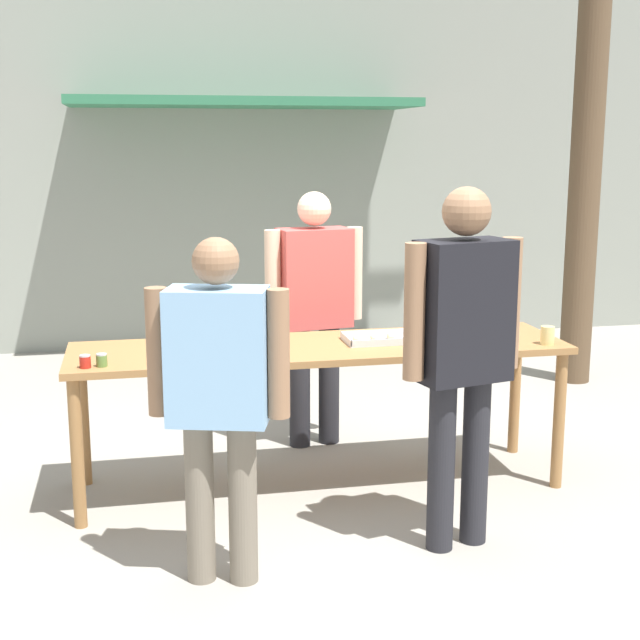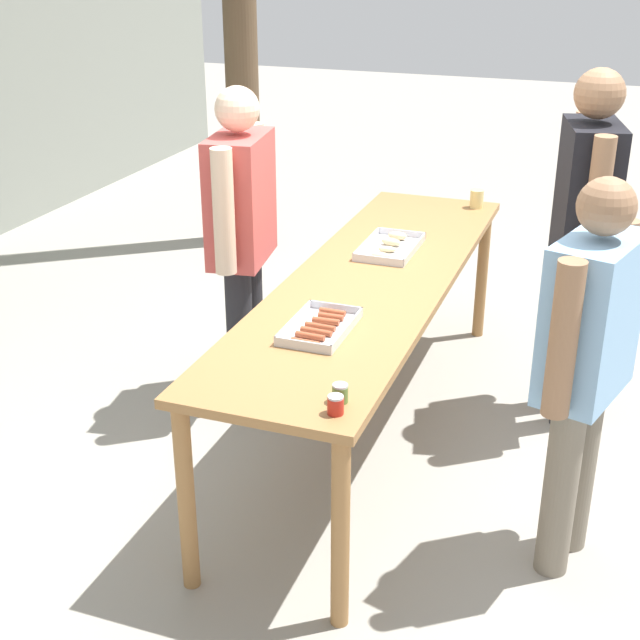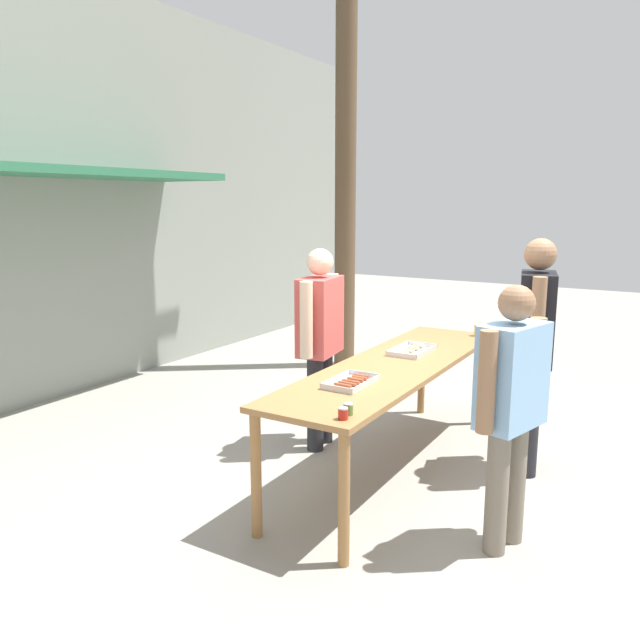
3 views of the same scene
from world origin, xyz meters
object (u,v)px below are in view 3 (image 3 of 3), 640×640
food_tray_sausages (351,383)px  person_server_behind_table (320,332)px  food_tray_buns (412,350)px  condiment_jar_mustard (343,414)px  person_customer_with_cup (535,336)px  condiment_jar_ketchup (348,409)px  person_customer_holding_hotdog (511,397)px  utility_pole (346,84)px  beer_cup (478,330)px

food_tray_sausages → person_server_behind_table: size_ratio=0.24×
food_tray_buns → condiment_jar_mustard: condiment_jar_mustard is taller
food_tray_sausages → person_server_behind_table: (0.81, 0.73, 0.13)m
person_server_behind_table → person_customer_with_cup: size_ratio=0.94×
condiment_jar_ketchup → person_customer_holding_hotdog: bearing=-55.9°
food_tray_sausages → utility_pole: utility_pole is taller
condiment_jar_mustard → food_tray_sausages: bearing=24.4°
person_server_behind_table → condiment_jar_mustard: bearing=-153.2°
person_server_behind_table → person_customer_with_cup: bearing=-84.8°
food_tray_sausages → person_server_behind_table: 1.10m
food_tray_sausages → person_customer_holding_hotdog: size_ratio=0.25×
food_tray_sausages → food_tray_buns: size_ratio=0.90×
food_tray_sausages → person_customer_with_cup: person_customer_with_cup is taller
food_tray_buns → person_customer_holding_hotdog: person_customer_holding_hotdog is taller
person_server_behind_table → person_customer_with_cup: 1.74m
beer_cup → person_customer_holding_hotdog: (-2.02, -0.81, 0.04)m
beer_cup → person_server_behind_table: 1.57m
food_tray_buns → condiment_jar_ketchup: bearing=-170.3°
person_customer_with_cup → utility_pole: (2.13, 2.83, 2.42)m
person_customer_holding_hotdog → food_tray_sausages: bearing=-74.4°
food_tray_sausages → food_tray_buns: (1.09, 0.00, 0.00)m
food_tray_sausages → person_customer_with_cup: bearing=-38.1°
food_tray_sausages → food_tray_buns: 1.09m
person_customer_with_cup → person_customer_holding_hotdog: bearing=-7.1°
condiment_jar_ketchup → utility_pole: size_ratio=0.01×
beer_cup → utility_pole: utility_pole is taller
food_tray_buns → person_server_behind_table: (-0.28, 0.73, 0.13)m
condiment_jar_mustard → condiment_jar_ketchup: (0.09, 0.01, 0.00)m
condiment_jar_ketchup → person_server_behind_table: size_ratio=0.04×
person_server_behind_table → beer_cup: bearing=-48.5°
condiment_jar_mustard → utility_pole: size_ratio=0.01×
person_customer_with_cup → condiment_jar_ketchup: bearing=-34.1°
food_tray_sausages → utility_pole: size_ratio=0.06×
condiment_jar_mustard → utility_pole: utility_pole is taller
condiment_jar_ketchup → person_customer_holding_hotdog: 0.98m
condiment_jar_mustard → person_customer_with_cup: person_customer_with_cup is taller
food_tray_sausages → condiment_jar_mustard: (-0.64, -0.29, 0.02)m
person_server_behind_table → person_customer_with_cup: person_customer_with_cup is taller
condiment_jar_mustard → condiment_jar_ketchup: bearing=8.1°
condiment_jar_ketchup → person_customer_with_cup: person_customer_with_cup is taller
food_tray_sausages → condiment_jar_mustard: condiment_jar_mustard is taller
person_customer_with_cup → person_server_behind_table: bearing=-89.5°
condiment_jar_ketchup → beer_cup: 2.56m
beer_cup → person_customer_holding_hotdog: bearing=-158.2°
condiment_jar_ketchup → person_server_behind_table: 1.70m
person_customer_with_cup → food_tray_buns: bearing=-95.6°
beer_cup → person_customer_holding_hotdog: 2.17m
condiment_jar_ketchup → utility_pole: 5.16m
condiment_jar_ketchup → beer_cup: size_ratio=0.65×
food_tray_buns → condiment_jar_ketchup: condiment_jar_ketchup is taller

